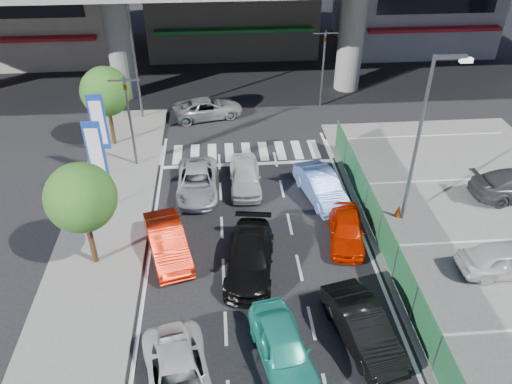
{
  "coord_description": "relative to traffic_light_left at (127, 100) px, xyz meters",
  "views": [
    {
      "loc": [
        -1.47,
        -12.38,
        14.52
      ],
      "look_at": [
        0.02,
        6.18,
        1.79
      ],
      "focal_mm": 35.0,
      "sensor_mm": 36.0,
      "label": 1
    }
  ],
  "objects": [
    {
      "name": "ground",
      "position": [
        6.2,
        -12.0,
        -3.94
      ],
      "size": [
        120.0,
        120.0,
        0.0
      ],
      "primitive_type": "plane",
      "color": "black",
      "rests_on": "ground"
    },
    {
      "name": "sidewalk_left",
      "position": [
        -0.8,
        -8.0,
        -3.88
      ],
      "size": [
        4.0,
        30.0,
        0.12
      ],
      "primitive_type": "cube",
      "color": "#595957",
      "rests_on": "ground"
    },
    {
      "name": "fence_run",
      "position": [
        11.5,
        -11.0,
        -3.04
      ],
      "size": [
        0.16,
        22.0,
        1.8
      ],
      "primitive_type": null,
      "color": "#1C522D",
      "rests_on": "ground"
    },
    {
      "name": "traffic_light_left",
      "position": [
        0.0,
        0.0,
        0.0
      ],
      "size": [
        1.6,
        1.24,
        5.2
      ],
      "color": "#595B60",
      "rests_on": "ground"
    },
    {
      "name": "traffic_light_right",
      "position": [
        11.7,
        7.0,
        0.0
      ],
      "size": [
        1.6,
        1.24,
        5.2
      ],
      "color": "#595B60",
      "rests_on": "ground"
    },
    {
      "name": "street_lamp_right",
      "position": [
        13.37,
        -6.0,
        0.83
      ],
      "size": [
        1.65,
        0.22,
        8.0
      ],
      "color": "#595B60",
      "rests_on": "ground"
    },
    {
      "name": "street_lamp_left",
      "position": [
        -0.13,
        6.0,
        0.83
      ],
      "size": [
        1.65,
        0.22,
        8.0
      ],
      "color": "#595B60",
      "rests_on": "ground"
    },
    {
      "name": "signboard_near",
      "position": [
        -1.0,
        -4.01,
        -0.87
      ],
      "size": [
        0.8,
        0.14,
        4.7
      ],
      "color": "#595B60",
      "rests_on": "ground"
    },
    {
      "name": "signboard_far",
      "position": [
        -1.4,
        -1.01,
        -0.87
      ],
      "size": [
        0.8,
        0.14,
        4.7
      ],
      "color": "#595B60",
      "rests_on": "ground"
    },
    {
      "name": "tree_near",
      "position": [
        -0.8,
        -8.0,
        -0.55
      ],
      "size": [
        2.8,
        2.8,
        4.8
      ],
      "color": "#382314",
      "rests_on": "ground"
    },
    {
      "name": "tree_far",
      "position": [
        -1.6,
        2.5,
        -0.55
      ],
      "size": [
        2.8,
        2.8,
        4.8
      ],
      "color": "#382314",
      "rests_on": "ground"
    },
    {
      "name": "sedan_white_mid_left",
      "position": [
        3.06,
        -14.44,
        -3.32
      ],
      "size": [
        2.85,
        4.74,
        1.23
      ],
      "primitive_type": "imported",
      "rotation": [
        0.0,
        0.0,
        0.19
      ],
      "color": "silver",
      "rests_on": "ground"
    },
    {
      "name": "taxi_teal_mid",
      "position": [
        6.51,
        -13.54,
        -3.25
      ],
      "size": [
        2.37,
        4.29,
        1.38
      ],
      "primitive_type": "imported",
      "rotation": [
        0.0,
        0.0,
        0.19
      ],
      "color": "teal",
      "rests_on": "ground"
    },
    {
      "name": "hatch_black_mid_right",
      "position": [
        9.43,
        -12.91,
        -3.25
      ],
      "size": [
        2.43,
        4.42,
        1.38
      ],
      "primitive_type": "imported",
      "rotation": [
        0.0,
        0.0,
        0.24
      ],
      "color": "black",
      "rests_on": "ground"
    },
    {
      "name": "taxi_orange_left",
      "position": [
        2.26,
        -7.7,
        -3.25
      ],
      "size": [
        2.48,
        4.42,
        1.38
      ],
      "primitive_type": "imported",
      "rotation": [
        0.0,
        0.0,
        0.26
      ],
      "color": "red",
      "rests_on": "ground"
    },
    {
      "name": "sedan_black_mid",
      "position": [
        5.72,
        -8.94,
        -3.26
      ],
      "size": [
        2.54,
        4.9,
        1.36
      ],
      "primitive_type": "imported",
      "rotation": [
        0.0,
        0.0,
        -0.14
      ],
      "color": "black",
      "rests_on": "ground"
    },
    {
      "name": "taxi_orange_right",
      "position": [
        10.14,
        -7.4,
        -3.31
      ],
      "size": [
        2.06,
        3.86,
        1.25
      ],
      "primitive_type": "imported",
      "rotation": [
        0.0,
        0.0,
        -0.16
      ],
      "color": "#BE1A00",
      "rests_on": "ground"
    },
    {
      "name": "wagon_silver_front_left",
      "position": [
        3.44,
        -2.91,
        -3.32
      ],
      "size": [
        2.05,
        4.42,
        1.23
      ],
      "primitive_type": "imported",
      "rotation": [
        0.0,
        0.0,
        -0.0
      ],
      "color": "#B8BBC1",
      "rests_on": "ground"
    },
    {
      "name": "sedan_white_front_mid",
      "position": [
        5.91,
        -2.65,
        -3.27
      ],
      "size": [
        1.63,
        3.94,
        1.33
      ],
      "primitive_type": "imported",
      "rotation": [
        0.0,
        0.0,
        -0.02
      ],
      "color": "silver",
      "rests_on": "ground"
    },
    {
      "name": "kei_truck_front_right",
      "position": [
        9.64,
        -3.96,
        -3.25
      ],
      "size": [
        2.35,
        4.41,
        1.38
      ],
      "primitive_type": "imported",
      "rotation": [
        0.0,
        0.0,
        0.22
      ],
      "color": "#5374BB",
      "rests_on": "ground"
    },
    {
      "name": "crossing_wagon_silver",
      "position": [
        3.96,
        5.85,
        -3.3
      ],
      "size": [
        4.92,
        3.08,
        1.27
      ],
      "primitive_type": "imported",
      "rotation": [
        0.0,
        0.0,
        1.8
      ],
      "color": "#A3A4AA",
      "rests_on": "ground"
    },
    {
      "name": "parked_sedan_white",
      "position": [
        16.22,
        -9.98,
        -3.21
      ],
      "size": [
        3.94,
        1.59,
        1.34
      ],
      "primitive_type": "imported",
      "rotation": [
        0.0,
        0.0,
        1.57
      ],
      "color": "beige",
      "rests_on": "parking_lot"
    },
    {
      "name": "traffic_cone",
      "position": [
        13.03,
        -5.87,
        -3.56
      ],
      "size": [
        0.4,
        0.4,
        0.64
      ],
      "primitive_type": "cone",
      "rotation": [
        0.0,
        0.0,
        -0.27
      ],
      "color": "#D93F0C",
      "rests_on": "parking_lot"
    }
  ]
}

